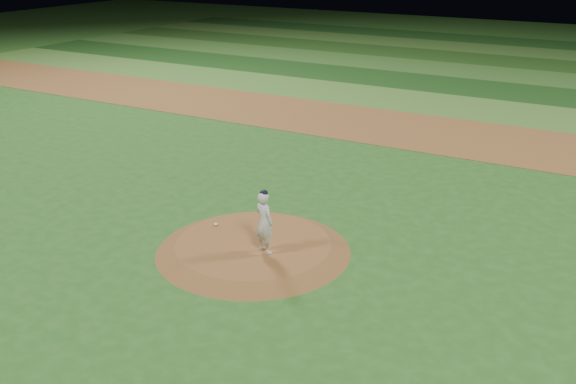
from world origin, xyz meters
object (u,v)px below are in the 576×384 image
at_px(pitchers_mound, 253,247).
at_px(pitching_rubber, 264,240).
at_px(rosin_bag, 216,224).
at_px(pitcher_on_mound, 264,222).

relative_size(pitchers_mound, pitching_rubber, 10.45).
bearing_deg(rosin_bag, pitcher_on_mound, -19.23).
distance_m(rosin_bag, pitcher_on_mound, 2.45).
bearing_deg(rosin_bag, pitching_rubber, -5.71).
relative_size(rosin_bag, pitcher_on_mound, 0.08).
bearing_deg(pitching_rubber, pitcher_on_mound, -31.57).
distance_m(pitchers_mound, pitching_rubber, 0.35).
height_order(pitching_rubber, pitcher_on_mound, pitcher_on_mound).
height_order(pitching_rubber, rosin_bag, rosin_bag).
bearing_deg(pitchers_mound, rosin_bag, 164.63).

